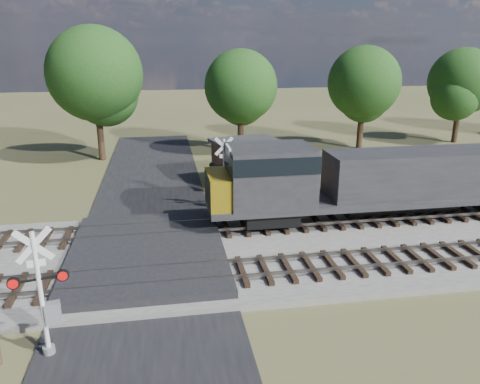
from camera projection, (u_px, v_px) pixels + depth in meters
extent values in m
plane|color=#49502A|center=(148.00, 265.00, 21.18)|extent=(160.00, 160.00, 0.00)
cube|color=gray|center=(353.00, 243.00, 23.18)|extent=(140.00, 10.00, 0.30)
cube|color=black|center=(148.00, 265.00, 21.17)|extent=(7.00, 60.00, 0.08)
cube|color=#262628|center=(148.00, 254.00, 21.55)|extent=(7.00, 9.00, 0.62)
cube|color=black|center=(195.00, 275.00, 19.50)|extent=(44.00, 2.60, 0.18)
cube|color=#615B53|center=(383.00, 265.00, 20.03)|extent=(140.00, 0.08, 0.15)
cube|color=#615B53|center=(369.00, 251.00, 21.38)|extent=(140.00, 0.08, 0.15)
cube|color=black|center=(188.00, 230.00, 24.19)|extent=(44.00, 2.60, 0.18)
cube|color=#615B53|center=(340.00, 222.00, 24.72)|extent=(140.00, 0.08, 0.15)
cube|color=#615B53|center=(331.00, 213.00, 26.07)|extent=(140.00, 0.08, 0.15)
cylinder|color=silver|center=(41.00, 296.00, 14.48)|extent=(0.15, 0.15, 4.32)
cylinder|color=gray|center=(49.00, 351.00, 15.10)|extent=(0.39, 0.39, 0.32)
cube|color=silver|center=(34.00, 245.00, 13.95)|extent=(1.12, 0.27, 1.13)
cube|color=silver|center=(34.00, 245.00, 13.95)|extent=(1.12, 0.27, 1.13)
cube|color=silver|center=(36.00, 263.00, 14.13)|extent=(0.54, 0.14, 0.24)
cube|color=black|center=(39.00, 279.00, 14.30)|extent=(1.71, 0.41, 0.06)
cylinder|color=red|center=(13.00, 283.00, 14.06)|extent=(0.40, 0.18, 0.39)
cylinder|color=red|center=(63.00, 275.00, 14.54)|extent=(0.40, 0.18, 0.39)
cube|color=gray|center=(53.00, 313.00, 14.78)|extent=(0.54, 0.41, 0.70)
cylinder|color=silver|center=(224.00, 175.00, 27.69)|extent=(0.15, 0.15, 4.29)
cylinder|color=gray|center=(225.00, 206.00, 28.30)|extent=(0.39, 0.39, 0.32)
cube|color=silver|center=(224.00, 146.00, 27.16)|extent=(1.12, 0.09, 1.12)
cube|color=silver|center=(224.00, 146.00, 27.16)|extent=(1.12, 0.09, 1.12)
cube|color=silver|center=(224.00, 156.00, 27.34)|extent=(0.54, 0.05, 0.24)
cube|color=black|center=(224.00, 165.00, 27.51)|extent=(1.72, 0.13, 0.06)
cylinder|color=red|center=(236.00, 165.00, 27.59)|extent=(0.39, 0.12, 0.39)
cylinder|color=red|center=(212.00, 165.00, 27.43)|extent=(0.39, 0.12, 0.39)
cube|color=gray|center=(220.00, 185.00, 27.86)|extent=(0.49, 0.34, 0.70)
cube|color=#4D3021|center=(249.00, 165.00, 32.69)|extent=(4.97, 4.97, 2.89)
cube|color=#2E2D30|center=(249.00, 143.00, 32.22)|extent=(5.47, 5.47, 0.21)
cylinder|color=black|center=(100.00, 128.00, 39.20)|extent=(0.56, 0.56, 5.49)
sphere|color=#133D14|center=(95.00, 74.00, 37.85)|extent=(7.69, 7.69, 7.69)
cylinder|color=black|center=(241.00, 128.00, 41.89)|extent=(0.56, 0.56, 4.56)
sphere|color=#133D14|center=(241.00, 86.00, 40.77)|extent=(6.38, 6.38, 6.38)
cylinder|color=black|center=(361.00, 123.00, 43.62)|extent=(0.56, 0.56, 4.69)
sphere|color=#133D14|center=(364.00, 82.00, 42.46)|extent=(6.57, 6.57, 6.57)
cylinder|color=black|center=(457.00, 119.00, 46.27)|extent=(0.56, 0.56, 4.58)
sphere|color=#133D14|center=(462.00, 81.00, 45.14)|extent=(6.41, 6.41, 6.41)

